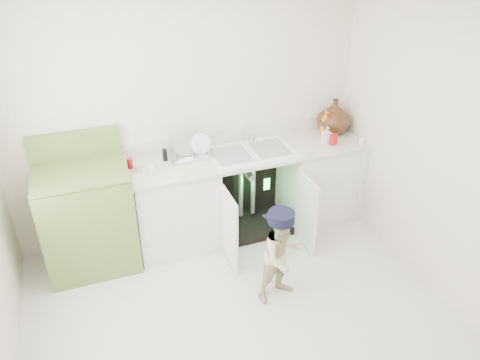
# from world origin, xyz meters

# --- Properties ---
(ground) EXTENTS (3.50, 3.50, 0.00)m
(ground) POSITION_xyz_m (0.00, 0.00, 0.00)
(ground) COLOR #B9B0A2
(ground) RESTS_ON ground
(room_shell) EXTENTS (6.00, 5.50, 1.26)m
(room_shell) POSITION_xyz_m (0.00, 0.00, 1.25)
(room_shell) COLOR beige
(room_shell) RESTS_ON ground
(counter_run) EXTENTS (2.44, 1.02, 1.27)m
(counter_run) POSITION_xyz_m (0.60, 1.21, 0.48)
(counter_run) COLOR silver
(counter_run) RESTS_ON ground
(avocado_stove) EXTENTS (0.81, 0.65, 1.26)m
(avocado_stove) POSITION_xyz_m (-1.07, 1.18, 0.52)
(avocado_stove) COLOR olive
(avocado_stove) RESTS_ON ground
(repair_worker) EXTENTS (0.48, 0.93, 0.88)m
(repair_worker) POSITION_xyz_m (0.43, 0.14, 0.45)
(repair_worker) COLOR beige
(repair_worker) RESTS_ON ground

